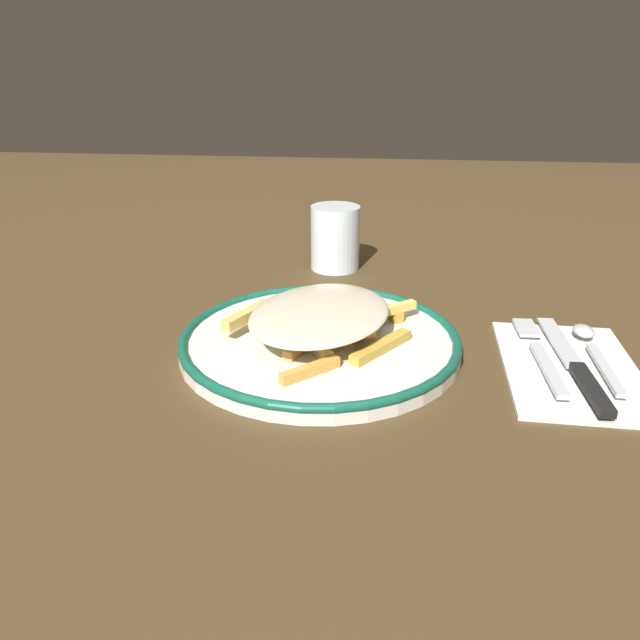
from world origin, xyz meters
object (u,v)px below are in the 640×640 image
object	(u,v)px
plate	(320,341)
fork	(540,353)
fries_heap	(322,317)
spoon	(592,345)
napkin	(570,366)
knife	(578,368)
water_glass	(335,238)

from	to	relation	value
plate	fork	size ratio (longest dim) A/B	1.70
plate	fries_heap	distance (m)	0.03
plate	spoon	distance (m)	0.29
plate	napkin	bearing A→B (deg)	-4.35
fork	knife	world-z (taller)	knife
spoon	water_glass	size ratio (longest dim) A/B	1.65
fries_heap	spoon	distance (m)	0.28
fork	spoon	xyz separation A→B (m)	(0.06, 0.02, 0.00)
knife	water_glass	size ratio (longest dim) A/B	2.28
plate	spoon	world-z (taller)	same
napkin	water_glass	distance (m)	0.40
napkin	knife	size ratio (longest dim) A/B	0.98
knife	napkin	bearing A→B (deg)	91.98
plate	water_glass	size ratio (longest dim) A/B	3.24
knife	water_glass	xyz separation A→B (m)	(-0.26, 0.31, 0.03)
spoon	napkin	bearing A→B (deg)	-129.45
plate	fork	distance (m)	0.23
fries_heap	fork	bearing A→B (deg)	-1.86
plate	knife	distance (m)	0.26
plate	water_glass	distance (m)	0.28
knife	water_glass	world-z (taller)	water_glass
spoon	knife	bearing A→B (deg)	-117.55
plate	napkin	world-z (taller)	plate
fries_heap	plate	bearing A→B (deg)	-178.42
fries_heap	napkin	bearing A→B (deg)	-4.40
spoon	water_glass	bearing A→B (deg)	138.53
plate	knife	size ratio (longest dim) A/B	1.42
fork	knife	distance (m)	0.04
spoon	plate	bearing A→B (deg)	-176.89
napkin	spoon	bearing A→B (deg)	50.55
fries_heap	napkin	xyz separation A→B (m)	(0.25, -0.02, -0.03)
knife	spoon	world-z (taller)	spoon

